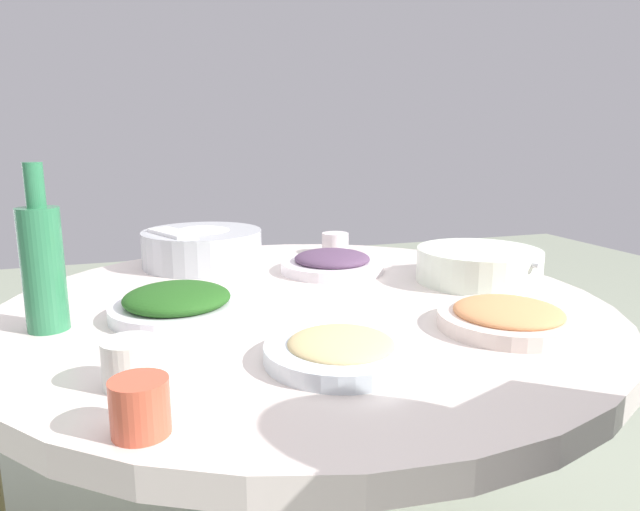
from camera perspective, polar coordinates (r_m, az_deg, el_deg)
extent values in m
cylinder|color=#99999E|center=(1.29, -1.40, -20.90)|extent=(0.16, 0.16, 0.67)
cylinder|color=silver|center=(1.13, -1.49, -5.59)|extent=(1.19, 1.19, 0.04)
cylinder|color=#B2B5BA|center=(1.45, -11.76, 0.77)|extent=(0.30, 0.30, 0.09)
ellipsoid|color=white|center=(1.45, -11.76, 0.94)|extent=(0.24, 0.24, 0.10)
cube|color=white|center=(1.40, -14.68, 2.25)|extent=(0.16, 0.11, 0.01)
cylinder|color=white|center=(1.31, 15.67, -0.94)|extent=(0.27, 0.27, 0.07)
cylinder|color=#321F10|center=(1.31, 15.66, -1.24)|extent=(0.24, 0.24, 0.05)
cylinder|color=silver|center=(1.31, 15.74, 0.17)|extent=(0.29, 0.10, 0.01)
cylinder|color=silver|center=(0.83, 2.13, -9.75)|extent=(0.22, 0.22, 0.03)
ellipsoid|color=#D5BB7E|center=(0.83, 2.14, -8.86)|extent=(0.16, 0.16, 0.03)
cylinder|color=white|center=(1.06, -14.15, -5.35)|extent=(0.24, 0.24, 0.02)
ellipsoid|color=#22541A|center=(1.05, -14.21, -4.15)|extent=(0.19, 0.19, 0.05)
cylinder|color=white|center=(1.36, 1.23, -1.10)|extent=(0.25, 0.25, 0.02)
ellipsoid|color=#553B57|center=(1.36, 1.24, -0.30)|extent=(0.18, 0.18, 0.04)
cylinder|color=silver|center=(1.02, 18.38, -6.26)|extent=(0.24, 0.24, 0.03)
ellipsoid|color=#E8945B|center=(1.01, 18.44, -5.38)|extent=(0.18, 0.18, 0.03)
cylinder|color=#2E784C|center=(1.04, -26.11, -1.30)|extent=(0.07, 0.07, 0.21)
cylinder|color=#2E784C|center=(1.02, -26.84, 6.36)|extent=(0.03, 0.03, 0.07)
cylinder|color=silver|center=(0.79, -18.54, -10.25)|extent=(0.07, 0.07, 0.06)
cylinder|color=#CF553A|center=(0.67, -17.68, -14.31)|extent=(0.06, 0.06, 0.06)
cylinder|color=silver|center=(1.56, 1.54, 1.23)|extent=(0.07, 0.07, 0.06)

